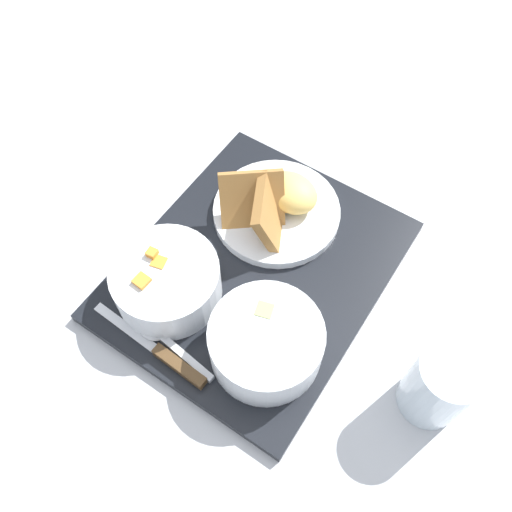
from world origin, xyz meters
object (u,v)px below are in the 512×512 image
at_px(spoon, 162,336).
at_px(bowl_salad, 167,280).
at_px(bowl_soup, 266,341).
at_px(glass_water, 438,387).
at_px(knife, 169,359).
at_px(plate_main, 277,207).

bearing_deg(spoon, bowl_salad, -54.10).
xyz_separation_m(bowl_soup, spoon, (-0.06, 0.12, -0.03)).
bearing_deg(bowl_soup, glass_water, -72.61).
bearing_deg(bowl_salad, knife, -142.63).
bearing_deg(glass_water, bowl_soup, 107.39).
relative_size(bowl_salad, plate_main, 0.76).
bearing_deg(spoon, plate_main, -87.77).
relative_size(bowl_soup, plate_main, 0.76).
bearing_deg(glass_water, bowl_salad, 99.77).
distance_m(plate_main, spoon, 0.24).
relative_size(bowl_salad, bowl_soup, 1.00).
bearing_deg(plate_main, glass_water, -112.73).
height_order(bowl_salad, plate_main, plate_main).
relative_size(bowl_salad, glass_water, 1.25).
bearing_deg(knife, glass_water, -151.95).
relative_size(bowl_soup, spoon, 1.05).
height_order(bowl_soup, spoon, bowl_soup).
height_order(plate_main, knife, plate_main).
height_order(bowl_salad, knife, bowl_salad).
bearing_deg(bowl_salad, spoon, -151.05).
distance_m(plate_main, glass_water, 0.32).
xyz_separation_m(bowl_salad, glass_water, (0.06, -0.34, 0.00)).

